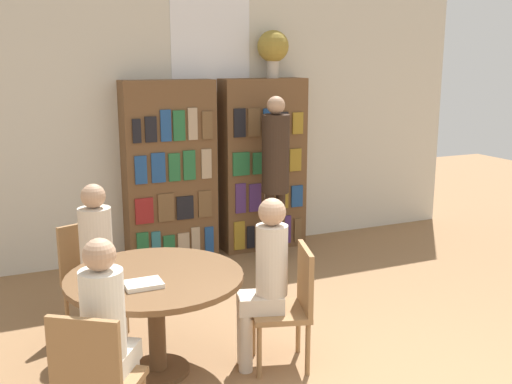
# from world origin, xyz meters

# --- Properties ---
(wall_back) EXTENTS (6.40, 0.07, 3.00)m
(wall_back) POSITION_xyz_m (0.00, 3.88, 1.51)
(wall_back) COLOR beige
(wall_back) RESTS_ON ground_plane
(bookshelf_left) EXTENTS (0.98, 0.34, 1.95)m
(bookshelf_left) POSITION_xyz_m (-0.55, 3.68, 0.97)
(bookshelf_left) COLOR brown
(bookshelf_left) RESTS_ON ground_plane
(bookshelf_right) EXTENTS (0.98, 0.34, 1.95)m
(bookshelf_right) POSITION_xyz_m (0.55, 3.68, 0.97)
(bookshelf_right) COLOR brown
(bookshelf_right) RESTS_ON ground_plane
(flower_vase) EXTENTS (0.35, 0.35, 0.52)m
(flower_vase) POSITION_xyz_m (0.67, 3.69, 2.28)
(flower_vase) COLOR #B7AD9E
(flower_vase) RESTS_ON bookshelf_right
(reading_table) EXTENTS (1.21, 1.21, 0.73)m
(reading_table) POSITION_xyz_m (-1.33, 1.35, 0.61)
(reading_table) COLOR brown
(reading_table) RESTS_ON ground_plane
(chair_near_camera) EXTENTS (0.56, 0.56, 0.88)m
(chair_near_camera) POSITION_xyz_m (-1.87, 0.58, 0.49)
(chair_near_camera) COLOR olive
(chair_near_camera) RESTS_ON ground_plane
(chair_left_side) EXTENTS (0.51, 0.51, 0.88)m
(chair_left_side) POSITION_xyz_m (-1.64, 2.25, 0.49)
(chair_left_side) COLOR olive
(chair_left_side) RESTS_ON ground_plane
(chair_far_side) EXTENTS (0.50, 0.50, 0.88)m
(chair_far_side) POSITION_xyz_m (-0.42, 1.08, 0.49)
(chair_far_side) COLOR olive
(chair_far_side) RESTS_ON ground_plane
(seated_reader_left) EXTENTS (0.34, 0.39, 1.24)m
(seated_reader_left) POSITION_xyz_m (-1.58, 2.07, 0.70)
(seated_reader_left) COLOR beige
(seated_reader_left) RESTS_ON ground_plane
(seated_reader_right) EXTENTS (0.37, 0.31, 1.24)m
(seated_reader_right) POSITION_xyz_m (-0.60, 1.13, 0.69)
(seated_reader_right) COLOR beige
(seated_reader_right) RESTS_ON ground_plane
(seated_reader_back) EXTENTS (0.38, 0.40, 1.23)m
(seated_reader_back) POSITION_xyz_m (-1.76, 0.73, 0.69)
(seated_reader_back) COLOR silver
(seated_reader_back) RESTS_ON ground_plane
(librarian_standing) EXTENTS (0.29, 0.56, 1.79)m
(librarian_standing) POSITION_xyz_m (0.47, 3.18, 1.09)
(librarian_standing) COLOR #332319
(librarian_standing) RESTS_ON ground_plane
(open_book_on_table) EXTENTS (0.24, 0.18, 0.03)m
(open_book_on_table) POSITION_xyz_m (-1.45, 1.18, 0.74)
(open_book_on_table) COLOR silver
(open_book_on_table) RESTS_ON reading_table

